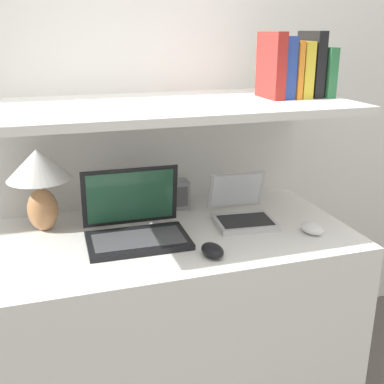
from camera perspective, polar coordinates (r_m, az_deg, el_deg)
wall_back at (r=2.04m, az=-5.14°, el=12.18°), size 6.00×0.05×2.40m
desk at (r=1.95m, az=-1.72°, el=-14.60°), size 1.29×0.68×0.72m
back_riser at (r=2.15m, az=-4.40°, el=-4.59°), size 1.29×0.04×1.16m
shelf at (r=1.72m, az=-2.67°, el=10.10°), size 1.29×0.61×0.03m
table_lamp at (r=1.82m, az=-17.66°, el=1.88°), size 0.23×0.23×0.31m
laptop_large at (r=1.73m, az=-6.73°, el=-3.92°), size 0.36×0.27×0.24m
laptop_small at (r=1.88m, az=5.93°, el=-2.33°), size 0.24×0.27×0.18m
computer_mouse at (r=1.60m, az=2.44°, el=-6.93°), size 0.08×0.11×0.04m
second_mouse at (r=1.82m, az=14.03°, el=-4.19°), size 0.09×0.11×0.04m
router_box at (r=2.00m, az=-1.90°, el=-0.30°), size 0.10×0.07×0.12m
book_green at (r=1.95m, az=15.01°, el=13.61°), size 0.04×0.18×0.18m
book_black at (r=1.92m, az=13.88°, el=14.50°), size 0.04×0.16×0.24m
book_yellow at (r=1.90m, az=12.60°, el=14.01°), size 0.04×0.16×0.20m
book_orange at (r=1.88m, az=11.57°, el=14.08°), size 0.02×0.17×0.21m
book_blue at (r=1.86m, az=10.62°, el=14.33°), size 0.04×0.16×0.22m
book_red at (r=1.84m, az=9.33°, el=14.59°), size 0.04×0.17×0.24m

